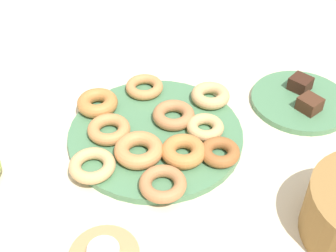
% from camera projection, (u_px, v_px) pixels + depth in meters
% --- Properties ---
extents(ground_plane, '(2.40, 2.40, 0.00)m').
position_uv_depth(ground_plane, '(156.00, 137.00, 0.93)').
color(ground_plane, beige).
extents(donut_plate, '(0.35, 0.35, 0.01)m').
position_uv_depth(donut_plate, '(156.00, 134.00, 0.93)').
color(donut_plate, '#4C7F56').
rests_on(donut_plate, ground_plane).
extents(donut_0, '(0.10, 0.10, 0.03)m').
position_uv_depth(donut_0, '(174.00, 115.00, 0.94)').
color(donut_0, '#B27547').
rests_on(donut_0, donut_plate).
extents(donut_1, '(0.11, 0.11, 0.02)m').
position_uv_depth(donut_1, '(109.00, 129.00, 0.91)').
color(donut_1, '#C6844C').
rests_on(donut_1, donut_plate).
extents(donut_2, '(0.10, 0.10, 0.03)m').
position_uv_depth(donut_2, '(183.00, 151.00, 0.86)').
color(donut_2, '#BC7A3D').
rests_on(donut_2, donut_plate).
extents(donut_3, '(0.12, 0.12, 0.03)m').
position_uv_depth(donut_3, '(97.00, 103.00, 0.97)').
color(donut_3, '#BC7A3D').
rests_on(donut_3, donut_plate).
extents(donut_4, '(0.11, 0.11, 0.02)m').
position_uv_depth(donut_4, '(205.00, 127.00, 0.92)').
color(donut_4, tan).
rests_on(donut_4, donut_plate).
extents(donut_5, '(0.11, 0.11, 0.02)m').
position_uv_depth(donut_5, '(163.00, 184.00, 0.81)').
color(donut_5, '#B27547').
rests_on(donut_5, donut_plate).
extents(donut_6, '(0.12, 0.12, 0.02)m').
position_uv_depth(donut_6, '(144.00, 87.00, 1.02)').
color(donut_6, '#C6844C').
rests_on(donut_6, donut_plate).
extents(donut_7, '(0.13, 0.13, 0.03)m').
position_uv_depth(donut_7, '(139.00, 150.00, 0.86)').
color(donut_7, '#C6844C').
rests_on(donut_7, donut_plate).
extents(donut_8, '(0.09, 0.09, 0.03)m').
position_uv_depth(donut_8, '(210.00, 96.00, 0.99)').
color(donut_8, tan).
rests_on(donut_8, donut_plate).
extents(donut_9, '(0.10, 0.10, 0.02)m').
position_uv_depth(donut_9, '(220.00, 152.00, 0.86)').
color(donut_9, '#995B2D').
rests_on(donut_9, donut_plate).
extents(donut_10, '(0.11, 0.11, 0.02)m').
position_uv_depth(donut_10, '(92.00, 165.00, 0.84)').
color(donut_10, tan).
rests_on(donut_10, donut_plate).
extents(cake_plate, '(0.22, 0.22, 0.01)m').
position_uv_depth(cake_plate, '(300.00, 101.00, 1.01)').
color(cake_plate, '#4C7F56').
rests_on(cake_plate, ground_plane).
extents(brownie_near, '(0.05, 0.05, 0.03)m').
position_uv_depth(brownie_near, '(300.00, 83.00, 1.02)').
color(brownie_near, '#381E14').
rests_on(brownie_near, cake_plate).
extents(brownie_far, '(0.05, 0.05, 0.03)m').
position_uv_depth(brownie_far, '(310.00, 104.00, 0.97)').
color(brownie_far, '#472819').
rests_on(brownie_far, cake_plate).
extents(tealight, '(0.05, 0.05, 0.02)m').
position_uv_depth(tealight, '(103.00, 252.00, 0.70)').
color(tealight, silver).
rests_on(tealight, candle_holder).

